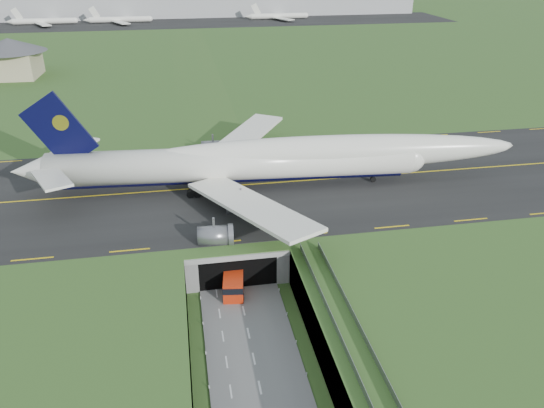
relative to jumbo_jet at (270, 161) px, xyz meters
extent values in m
plane|color=#315A24|center=(-9.03, -31.58, -11.43)|extent=(900.00, 900.00, 0.00)
cube|color=gray|center=(-9.03, -31.58, -8.43)|extent=(800.00, 800.00, 6.00)
cube|color=slate|center=(-9.03, -39.08, -11.33)|extent=(12.00, 75.00, 0.20)
cube|color=black|center=(-9.03, 1.42, -5.34)|extent=(800.00, 44.00, 0.18)
cube|color=gray|center=(-9.03, -12.58, -5.93)|extent=(16.00, 22.00, 1.00)
cube|color=gray|center=(-16.03, -12.58, -8.43)|extent=(2.00, 22.00, 6.00)
cube|color=gray|center=(-2.03, -12.58, -8.43)|extent=(2.00, 22.00, 6.00)
cube|color=black|center=(-9.03, -17.58, -8.93)|extent=(12.00, 12.00, 5.00)
cube|color=#A8A8A3|center=(-9.03, -23.63, -5.83)|extent=(17.00, 0.50, 0.80)
cube|color=#A8A8A3|center=(1.97, -50.08, -5.63)|extent=(3.00, 53.00, 0.50)
cube|color=gray|center=(0.57, -50.08, -4.88)|extent=(0.06, 53.00, 1.00)
cube|color=gray|center=(3.37, -50.08, -4.88)|extent=(0.06, 53.00, 1.00)
cylinder|color=#A8A8A3|center=(1.97, -47.58, -8.63)|extent=(0.90, 0.90, 5.60)
cylinder|color=#A8A8A3|center=(1.97, -35.58, -8.63)|extent=(0.90, 0.90, 5.60)
cylinder|color=white|center=(-6.69, 0.49, -0.29)|extent=(67.75, 11.29, 6.35)
sphere|color=white|center=(26.95, -1.99, -0.29)|extent=(6.66, 6.66, 6.22)
cone|color=white|center=(-43.30, 3.19, -0.29)|extent=(7.37, 6.53, 6.03)
ellipsoid|color=white|center=(11.47, -0.85, 1.14)|extent=(72.68, 11.15, 6.67)
ellipsoid|color=black|center=(25.96, -1.91, 0.51)|extent=(4.64, 3.10, 2.22)
cylinder|color=black|center=(-6.69, 0.49, -2.76)|extent=(64.11, 7.37, 2.67)
cube|color=white|center=(-3.54, 16.18, -1.28)|extent=(22.46, 28.49, 2.67)
cube|color=white|center=(-36.82, 10.18, 1.20)|extent=(9.60, 11.62, 1.02)
cube|color=white|center=(-5.88, -15.48, -1.28)|extent=(19.19, 29.79, 2.67)
cube|color=white|center=(-37.91, -4.67, 1.20)|extent=(8.49, 11.79, 1.02)
cube|color=black|center=(-36.87, 2.72, 7.16)|extent=(12.63, 1.52, 14.04)
cylinder|color=gold|center=(-36.37, 2.68, 8.64)|extent=(2.82, 0.90, 2.78)
cylinder|color=slate|center=(-5.28, 9.84, -4.35)|extent=(5.39, 3.64, 3.27)
cylinder|color=slate|center=(-9.19, 20.57, -4.35)|extent=(5.39, 3.64, 3.27)
cylinder|color=slate|center=(-6.67, -8.96, -4.35)|extent=(5.39, 3.64, 3.27)
cylinder|color=slate|center=(-12.11, -19.00, -4.35)|extent=(5.39, 3.64, 3.27)
cylinder|color=black|center=(20.22, -1.49, -4.70)|extent=(1.12, 0.57, 1.09)
cube|color=black|center=(-11.14, 0.82, -4.55)|extent=(6.45, 7.36, 1.39)
cube|color=red|center=(-9.79, -23.84, -9.65)|extent=(3.99, 8.21, 3.15)
cube|color=black|center=(-9.79, -23.84, -9.02)|extent=(4.07, 8.32, 1.05)
cube|color=black|center=(-9.79, -23.84, -10.96)|extent=(3.71, 7.66, 0.53)
cylinder|color=black|center=(-11.50, -26.25, -10.85)|extent=(0.49, 0.99, 0.95)
cylinder|color=black|center=(-10.78, -21.05, -10.85)|extent=(0.49, 0.99, 0.95)
cylinder|color=black|center=(-8.79, -26.63, -10.85)|extent=(0.49, 0.99, 0.95)
cylinder|color=black|center=(-8.07, -21.42, -10.85)|extent=(0.49, 0.99, 0.95)
cube|color=tan|center=(-71.46, 106.83, -1.01)|extent=(17.14, 17.14, 8.84)
cone|color=#4C4C51|center=(-71.46, 106.83, 5.62)|extent=(25.13, 25.13, 4.42)
cube|color=#B2B2B2|center=(-9.03, 268.42, 2.07)|extent=(300.00, 22.00, 15.00)
cube|color=black|center=(-9.03, 238.42, -5.29)|extent=(320.00, 50.00, 0.08)
cylinder|color=white|center=(-87.88, 243.42, -3.25)|extent=(34.00, 3.20, 3.20)
cylinder|color=white|center=(-45.84, 243.42, -3.25)|extent=(34.00, 3.20, 3.20)
cylinder|color=white|center=(48.22, 243.42, -3.25)|extent=(34.00, 3.20, 3.20)
ellipsoid|color=slate|center=(110.97, 398.42, -15.43)|extent=(260.00, 91.00, 44.00)
ellipsoid|color=slate|center=(310.97, 398.42, -15.43)|extent=(180.00, 63.00, 60.00)
camera|label=1|loc=(-15.92, -91.26, 36.59)|focal=35.00mm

